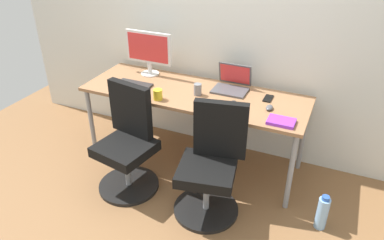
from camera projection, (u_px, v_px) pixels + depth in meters
The scene contains 16 objects.
ground_plane at pixel (194, 160), 3.72m from camera, with size 5.28×5.28×0.00m, color brown.
back_wall at pixel (213, 21), 3.41m from camera, with size 4.40×0.04×2.60m, color silver.
desk at pixel (194, 98), 3.37m from camera, with size 2.05×0.70×0.75m.
office_chair_left at pixel (128, 144), 3.21m from camera, with size 0.54×0.54×0.94m.
office_chair_right at pixel (211, 166), 2.93m from camera, with size 0.54×0.54×0.94m.
water_bottle_on_floor at pixel (322, 213), 2.87m from camera, with size 0.09×0.09×0.31m.
desktop_monitor at pixel (149, 50), 3.59m from camera, with size 0.48×0.18×0.43m.
open_laptop at pixel (232, 84), 3.37m from camera, with size 0.31×0.27×0.22m.
keyboard_by_monitor at pixel (135, 84), 3.48m from camera, with size 0.34×0.12×0.02m, color #2D2D2D.
keyboard_by_laptop at pixel (217, 111), 3.01m from camera, with size 0.34×0.12×0.02m, color #B7B7B7.
mouse_by_monitor at pixel (269, 108), 3.05m from camera, with size 0.06×0.10×0.03m, color #515156.
mouse_by_laptop at pixel (233, 103), 3.12m from camera, with size 0.06×0.10×0.03m, color #2D2D2D.
coffee_mug at pixel (158, 94), 3.20m from camera, with size 0.08×0.08×0.09m, color yellow.
pen_cup at pixel (198, 89), 3.27m from camera, with size 0.07×0.07×0.10m, color slate.
phone_near_laptop at pixel (268, 98), 3.22m from camera, with size 0.07×0.14×0.01m, color black.
notebook at pixel (281, 121), 2.86m from camera, with size 0.21×0.15×0.03m, color purple.
Camera 1 is at (1.21, -2.77, 2.20)m, focal length 34.57 mm.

